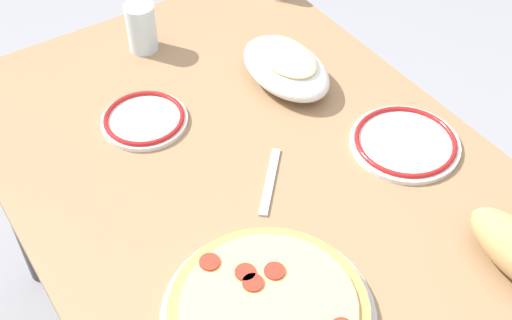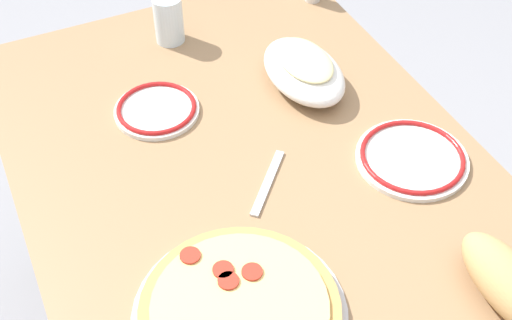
% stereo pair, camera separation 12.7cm
% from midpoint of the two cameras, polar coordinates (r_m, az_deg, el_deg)
% --- Properties ---
extents(dining_table, '(1.24, 0.86, 0.71)m').
position_cam_midpoint_polar(dining_table, '(1.38, 2.64, -4.45)').
color(dining_table, '#93704C').
rests_on(dining_table, ground).
extents(pepperoni_pizza, '(0.34, 0.34, 0.03)m').
position_cam_midpoint_polar(pepperoni_pizza, '(1.08, 2.05, -12.69)').
color(pepperoni_pizza, '#B7B7BC').
rests_on(pepperoni_pizza, dining_table).
extents(baked_pasta_dish, '(0.24, 0.15, 0.08)m').
position_cam_midpoint_polar(baked_pasta_dish, '(1.46, 6.54, 7.49)').
color(baked_pasta_dish, white).
rests_on(baked_pasta_dish, dining_table).
extents(water_glass, '(0.07, 0.07, 0.11)m').
position_cam_midpoint_polar(water_glass, '(1.58, -5.19, 11.55)').
color(water_glass, silver).
rests_on(water_glass, dining_table).
extents(side_plate_near, '(0.18, 0.18, 0.02)m').
position_cam_midpoint_polar(side_plate_near, '(1.41, -5.81, 4.15)').
color(side_plate_near, white).
rests_on(side_plate_near, dining_table).
extents(side_plate_far, '(0.22, 0.22, 0.02)m').
position_cam_midpoint_polar(side_plate_far, '(1.35, 15.62, 0.06)').
color(side_plate_far, white).
rests_on(side_plate_far, dining_table).
extents(bread_loaf, '(0.22, 0.09, 0.08)m').
position_cam_midpoint_polar(bread_loaf, '(1.17, 23.59, -9.77)').
color(bread_loaf, tan).
rests_on(bread_loaf, dining_table).
extents(fork_right, '(0.14, 0.13, 0.00)m').
position_cam_midpoint_polar(fork_right, '(1.27, 3.86, -2.05)').
color(fork_right, '#B7B7BC').
rests_on(fork_right, dining_table).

